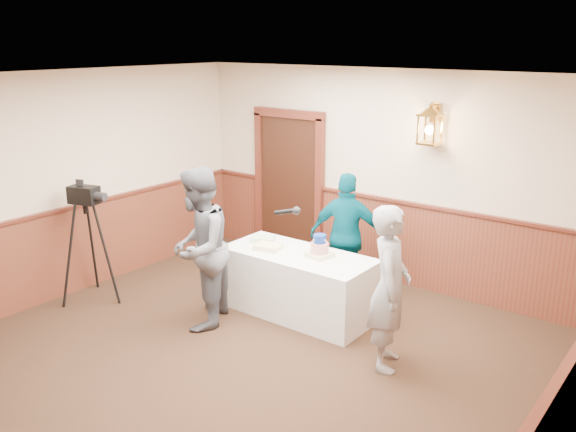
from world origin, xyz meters
name	(u,v)px	position (x,y,z in m)	size (l,w,h in m)	color
ground	(203,391)	(0.00, 0.00, 0.00)	(7.00, 7.00, 0.00)	black
room_shell	(227,222)	(-0.05, 0.45, 1.52)	(6.02, 7.02, 2.81)	beige
display_table	(298,283)	(-0.29, 1.90, 0.38)	(1.80, 0.80, 0.75)	white
tiered_cake	(320,248)	(-0.03, 1.95, 0.85)	(0.30, 0.30, 0.27)	beige
sheet_cake_yellow	(268,247)	(-0.66, 1.79, 0.78)	(0.31, 0.23, 0.06)	#FFDE98
sheet_cake_green	(263,239)	(-0.90, 1.99, 0.78)	(0.27, 0.22, 0.06)	#87C089
interviewer	(199,248)	(-1.00, 0.99, 0.92)	(1.62, 1.11, 1.83)	#55565F
baker	(390,288)	(1.12, 1.46, 0.83)	(0.61, 0.40, 1.66)	gray
assistant_p	(347,236)	(-0.11, 2.67, 0.80)	(0.93, 0.39, 1.59)	#024A5C
tv_camera_rig	(89,250)	(-2.58, 0.66, 0.65)	(0.57, 0.53, 1.46)	black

